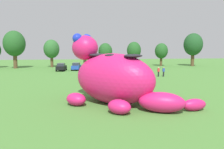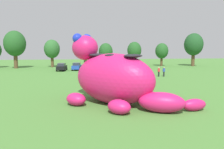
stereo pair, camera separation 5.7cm
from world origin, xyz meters
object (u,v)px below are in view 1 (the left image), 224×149
giant_inflatable_creature (114,78)px  spectator_mid_field (149,76)px  car_black (61,67)px  spectator_by_cars (129,76)px  car_silver (92,67)px  car_green (108,66)px  spectator_wandering (158,72)px  car_blue (76,66)px  spectator_near_inflatable (164,72)px

giant_inflatable_creature → spectator_mid_field: giant_inflatable_creature is taller
car_black → spectator_by_cars: bearing=-55.5°
car_silver → spectator_by_cars: bearing=-74.2°
giant_inflatable_creature → car_silver: 30.12m
car_silver → car_green: same height
spectator_mid_field → car_black: bearing=129.2°
spectator_by_cars → car_black: bearing=124.5°
giant_inflatable_creature → spectator_wandering: bearing=59.0°
spectator_mid_field → spectator_wandering: same height
car_blue → car_black: bearing=-161.6°
car_black → spectator_by_cars: (11.79, -17.18, -0.01)m
spectator_mid_field → car_green: bearing=103.2°
spectator_mid_field → spectator_by_cars: (-2.92, 0.85, 0.00)m
car_black → car_green: 10.47m
spectator_near_inflatable → car_blue: bearing=139.4°
car_blue → spectator_wandering: (14.88, -13.51, -0.01)m
car_silver → spectator_near_inflatable: bearing=-45.8°
car_black → car_green: (10.47, -0.00, 0.00)m
car_blue → spectator_by_cars: size_ratio=2.51×
car_black → car_silver: bearing=0.6°
giant_inflatable_creature → spectator_by_cars: bearing=71.8°
giant_inflatable_creature → spectator_by_cars: 13.59m
spectator_near_inflatable → spectator_wandering: same height
car_blue → spectator_near_inflatable: bearing=-40.6°
spectator_by_cars → car_blue: bearing=115.0°
car_blue → car_silver: (3.63, -1.02, 0.00)m
car_black → spectator_near_inflatable: car_black is taller
spectator_wandering → giant_inflatable_creature: bearing=-121.0°
spectator_by_cars → spectator_wandering: same height
car_silver → spectator_by_cars: size_ratio=2.41×
spectator_wandering → spectator_near_inflatable: bearing=-2.4°
car_black → car_green: same height
spectator_near_inflatable → spectator_mid_field: same height
giant_inflatable_creature → car_blue: size_ratio=2.75×
car_blue → spectator_mid_field: car_blue is taller
spectator_mid_field → car_silver: bearing=113.3°
car_black → spectator_mid_field: car_black is taller
giant_inflatable_creature → spectator_by_cars: giant_inflatable_creature is taller
giant_inflatable_creature → car_black: bearing=104.2°
spectator_by_cars → spectator_wandering: size_ratio=1.00×
car_black → car_blue: same height
giant_inflatable_creature → car_silver: bearing=91.3°
car_blue → spectator_wandering: car_blue is taller
car_silver → spectator_near_inflatable: (12.18, -12.53, -0.01)m
car_green → spectator_mid_field: 18.52m
car_green → giant_inflatable_creature: bearing=-95.5°
car_blue → spectator_wandering: size_ratio=2.51×
car_silver → car_green: size_ratio=1.00×
giant_inflatable_creature → spectator_near_inflatable: giant_inflatable_creature is taller
giant_inflatable_creature → spectator_by_cars: (4.21, 12.83, -1.51)m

